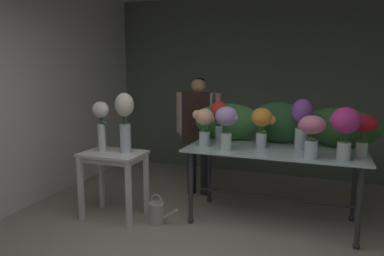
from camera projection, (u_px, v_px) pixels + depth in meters
The scene contains 18 objects.
ground_plane at pixel (229, 212), 4.35m from camera, with size 8.19×8.19×0.00m, color #9E9384.
wall_back at pixel (259, 86), 5.83m from camera, with size 4.97×0.12×2.87m, color slate.
wall_left at pixel (56, 89), 4.96m from camera, with size 0.12×3.84×2.87m, color silver.
display_table_glass at pixel (274, 160), 3.96m from camera, with size 1.91×0.89×0.86m.
side_table_white at pixel (113, 163), 4.11m from camera, with size 0.70×0.49×0.78m.
florist at pixel (198, 123), 4.84m from camera, with size 0.63×0.24×1.60m.
foliage_backdrop at pixel (283, 124), 4.18m from camera, with size 2.14×0.30×0.48m.
vase_rosy_snapdragons at pixel (312, 131), 3.47m from camera, with size 0.26×0.25×0.43m.
vase_lilac_ranunculus at pixel (226, 122), 3.81m from camera, with size 0.25×0.24×0.47m.
vase_crimson_roses at pixel (363, 128), 3.57m from camera, with size 0.28×0.26×0.42m.
vase_magenta_carnations at pixel (345, 126), 3.41m from camera, with size 0.28×0.27×0.51m.
vase_sunset_stock at pixel (262, 123), 3.94m from camera, with size 0.27×0.23×0.45m.
vase_violet_lilies at pixel (302, 120), 3.86m from camera, with size 0.22×0.22×0.55m.
vase_scarlet_dahlias at pixel (219, 116), 4.24m from camera, with size 0.20×0.20×0.49m.
vase_peach_freesia at pixel (204, 123), 4.06m from camera, with size 0.25×0.21×0.42m.
vase_white_roses_tall at pixel (101, 120), 4.07m from camera, with size 0.19×0.19×0.58m.
vase_cream_lisianthus_tall at pixel (125, 117), 4.02m from camera, with size 0.23×0.21×0.68m.
watering_can at pixel (157, 212), 4.02m from camera, with size 0.35×0.18×0.34m.
Camera 1 is at (1.01, -2.16, 1.72)m, focal length 33.61 mm.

